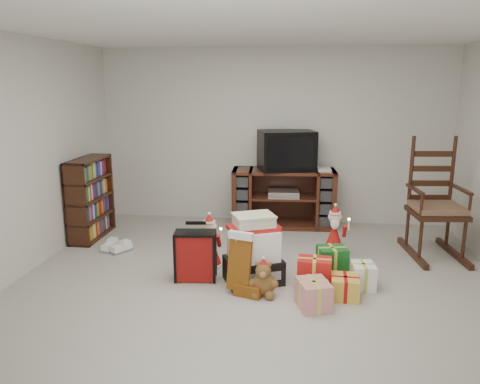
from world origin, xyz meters
name	(u,v)px	position (x,y,z in m)	size (l,w,h in m)	color
room	(257,167)	(0.00, 0.00, 1.25)	(5.01, 5.01, 2.51)	#B0ACA1
tv_stand	(283,198)	(0.18, 2.21, 0.41)	(1.46, 0.60, 0.82)	#4D1F16
bookshelf	(90,200)	(-2.33, 1.40, 0.51)	(0.29, 0.86, 1.06)	#3C1F10
rocking_chair	(435,214)	(2.00, 1.32, 0.50)	(0.68, 1.02, 1.45)	#3C1F10
gift_pile	(253,253)	(-0.05, 0.23, 0.31)	(0.68, 0.60, 0.70)	black
red_suitcase	(195,256)	(-0.65, 0.20, 0.26)	(0.42, 0.25, 0.61)	maroon
stocking	(240,263)	(-0.16, -0.06, 0.31)	(0.29, 0.13, 0.63)	#0B680B
teddy_bear	(263,281)	(0.08, -0.08, 0.15)	(0.23, 0.20, 0.34)	brown
santa_figurine	(334,236)	(0.82, 1.09, 0.24)	(0.31, 0.29, 0.63)	#AF1612
mrs_claus_figurine	(210,246)	(-0.57, 0.58, 0.24)	(0.30, 0.28, 0.61)	#AF1612
sneaker_pair	(116,247)	(-1.81, 0.91, 0.05)	(0.37, 0.29, 0.10)	white
gift_cluster	(333,278)	(0.75, 0.09, 0.14)	(0.83, 0.94, 0.29)	red
crt_television	(286,150)	(0.20, 2.22, 1.09)	(0.86, 0.72, 0.54)	black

